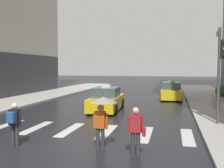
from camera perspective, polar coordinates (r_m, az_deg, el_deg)
ground_plane at (r=9.89m, az=-16.35°, el=-13.91°), size 160.00×160.00×0.00m
crosswalk_markings at (r=12.48m, az=-9.38°, el=-10.08°), size 11.30×2.80×0.01m
traffic_light_pole at (r=13.72m, az=23.37°, el=4.61°), size 0.44×0.84×4.80m
taxi_lead at (r=17.50m, az=-1.23°, el=-3.66°), size 2.05×4.60×1.80m
taxi_second at (r=24.40m, az=13.21°, el=-1.67°), size 1.95×4.55×1.80m
pedestrian_with_umbrella at (r=9.02m, az=-2.20°, el=-5.57°), size 0.96×0.96×1.94m
pedestrian_with_backpack at (r=10.24m, az=-21.20°, el=-7.79°), size 0.55×0.43×1.65m
pedestrian_with_handbag at (r=8.62m, az=5.44°, el=-9.97°), size 0.60×0.24×1.65m
planter_mid_block at (r=19.43m, az=23.46°, el=-2.80°), size 1.10×1.10×1.60m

